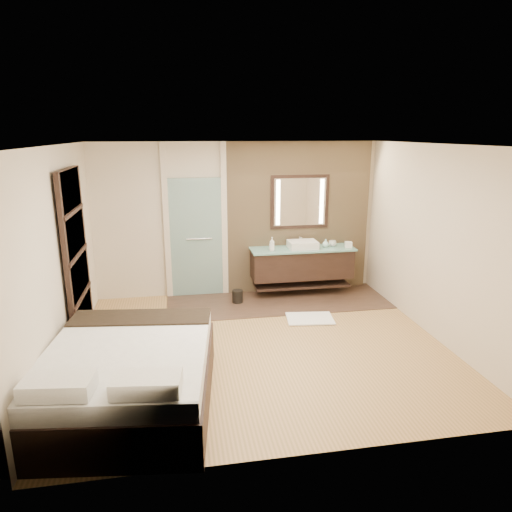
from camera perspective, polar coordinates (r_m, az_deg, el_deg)
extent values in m
plane|color=olive|center=(6.43, 0.60, -11.10)|extent=(5.00, 5.00, 0.00)
cube|color=#3A291F|center=(7.97, 2.77, -5.69)|extent=(3.80, 1.30, 0.01)
cube|color=#A2835D|center=(8.30, 5.35, 4.75)|extent=(2.60, 0.08, 2.70)
cube|color=black|center=(8.21, 5.74, -0.98)|extent=(1.80, 0.50, 0.50)
cube|color=black|center=(8.32, 5.67, -3.56)|extent=(1.71, 0.45, 0.04)
cube|color=#91DED0|center=(8.11, 5.83, 0.88)|extent=(1.85, 0.55, 0.03)
cube|color=white|center=(8.09, 5.84, 1.43)|extent=(0.50, 0.38, 0.13)
cylinder|color=silver|center=(8.27, 5.50, 1.87)|extent=(0.03, 0.03, 0.18)
cylinder|color=silver|center=(8.21, 5.58, 2.35)|extent=(0.02, 0.10, 0.02)
cube|color=black|center=(8.20, 5.49, 6.75)|extent=(1.06, 0.03, 0.96)
cube|color=white|center=(8.19, 5.52, 6.73)|extent=(0.94, 0.01, 0.84)
cube|color=#FFE4BF|center=(8.09, 2.77, 6.68)|extent=(0.07, 0.01, 0.80)
cube|color=#FFE4BF|center=(8.30, 8.21, 6.76)|extent=(0.07, 0.01, 0.80)
cube|color=#B9EAE5|center=(8.07, -7.48, 2.21)|extent=(0.90, 0.05, 2.10)
cylinder|color=silver|center=(8.02, -7.11, 2.15)|extent=(0.45, 0.03, 0.03)
cube|color=beige|center=(8.02, -11.14, 4.16)|extent=(0.10, 0.08, 2.70)
cube|color=beige|center=(8.05, -3.99, 4.46)|extent=(0.10, 0.08, 2.70)
cube|color=black|center=(6.62, -21.54, -0.29)|extent=(0.06, 1.20, 2.40)
cube|color=beige|center=(6.87, -20.70, -6.98)|extent=(0.02, 1.06, 0.52)
cube|color=beige|center=(6.68, -21.17, -2.30)|extent=(0.02, 1.06, 0.52)
cube|color=beige|center=(6.54, -21.66, 2.62)|extent=(0.02, 1.06, 0.52)
cube|color=beige|center=(6.45, -22.17, 7.72)|extent=(0.02, 1.06, 0.52)
cube|color=black|center=(5.25, -15.60, -15.26)|extent=(1.97, 2.34, 0.47)
cube|color=white|center=(5.09, -15.87, -12.01)|extent=(1.91, 2.28, 0.19)
cube|color=black|center=(5.76, -14.19, -7.52)|extent=(1.71, 0.68, 0.04)
cube|color=white|center=(4.39, -23.51, -14.69)|extent=(0.63, 0.39, 0.15)
cube|color=white|center=(4.19, -13.49, -15.28)|extent=(0.63, 0.39, 0.15)
cube|color=white|center=(7.28, 6.75, -7.76)|extent=(0.78, 0.58, 0.02)
cylinder|color=black|center=(7.88, -2.32, -5.10)|extent=(0.24, 0.24, 0.23)
cube|color=white|center=(8.28, 11.48, 1.40)|extent=(0.14, 0.14, 0.10)
imported|color=white|center=(7.86, 2.01, 1.51)|extent=(0.10, 0.10, 0.24)
imported|color=#B2B2B2|center=(7.96, 1.95, 1.36)|extent=(0.09, 0.09, 0.16)
imported|color=#BCECE7|center=(8.23, 8.70, 1.61)|extent=(0.12, 0.12, 0.14)
imported|color=silver|center=(8.32, 9.55, 1.56)|extent=(0.13, 0.13, 0.10)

